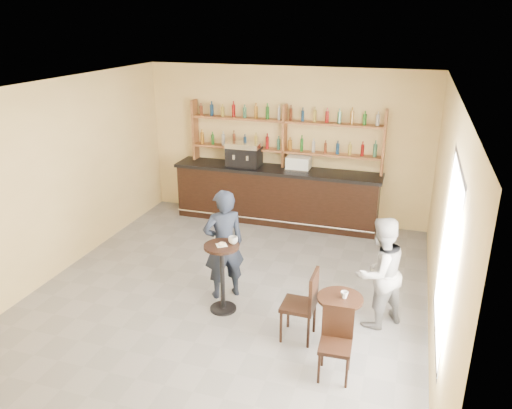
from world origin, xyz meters
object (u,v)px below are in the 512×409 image
(chair_west, at_px, (298,305))
(chair_south, at_px, (335,346))
(cafe_table, at_px, (339,322))
(pastry_case, at_px, (299,163))
(espresso_machine, at_px, (244,154))
(bar_counter, at_px, (276,195))
(man_main, at_px, (224,245))
(pedestal_table, at_px, (222,278))
(patron_second, at_px, (379,273))

(chair_west, distance_m, chair_south, 0.89)
(chair_south, bearing_deg, cafe_table, 91.96)
(pastry_case, bearing_deg, espresso_machine, 179.89)
(bar_counter, xyz_separation_m, chair_west, (1.39, -3.92, -0.08))
(chair_west, bearing_deg, espresso_machine, -150.87)
(man_main, bearing_deg, pastry_case, -135.31)
(bar_counter, bearing_deg, pastry_case, 0.00)
(espresso_machine, relative_size, chair_south, 0.78)
(man_main, height_order, chair_west, man_main)
(bar_counter, height_order, pedestal_table, bar_counter)
(man_main, xyz_separation_m, patron_second, (2.32, -0.07, -0.07))
(bar_counter, height_order, espresso_machine, espresso_machine)
(pastry_case, distance_m, pedestal_table, 3.68)
(patron_second, bearing_deg, bar_counter, -99.93)
(pastry_case, relative_size, cafe_table, 0.66)
(chair_south, xyz_separation_m, patron_second, (0.38, 1.31, 0.36))
(espresso_machine, xyz_separation_m, pedestal_table, (0.88, -3.58, -0.89))
(chair_west, bearing_deg, chair_south, 43.67)
(man_main, distance_m, chair_west, 1.57)
(chair_west, bearing_deg, pastry_case, -165.74)
(man_main, relative_size, patron_second, 1.08)
(chair_west, height_order, chair_south, chair_west)
(espresso_machine, distance_m, cafe_table, 4.88)
(pedestal_table, bearing_deg, chair_south, -28.46)
(chair_south, bearing_deg, patron_second, 71.16)
(cafe_table, bearing_deg, pastry_case, 110.41)
(bar_counter, xyz_separation_m, pedestal_table, (0.17, -3.58, -0.06))
(espresso_machine, bearing_deg, pedestal_table, -75.71)
(pastry_case, distance_m, man_main, 3.24)
(patron_second, bearing_deg, chair_south, 28.00)
(espresso_machine, height_order, patron_second, espresso_machine)
(pastry_case, height_order, chair_west, pastry_case)
(bar_counter, bearing_deg, chair_west, -70.47)
(cafe_table, height_order, patron_second, patron_second)
(espresso_machine, xyz_separation_m, patron_second, (3.07, -3.25, -0.61))
(pastry_case, bearing_deg, cafe_table, -69.69)
(chair_south, bearing_deg, man_main, 141.71)
(cafe_table, bearing_deg, man_main, 157.51)
(bar_counter, relative_size, man_main, 2.48)
(pastry_case, height_order, chair_south, pastry_case)
(espresso_machine, xyz_separation_m, cafe_table, (2.65, -3.97, -1.04))
(cafe_table, bearing_deg, chair_south, -85.24)
(bar_counter, bearing_deg, man_main, -89.11)
(cafe_table, distance_m, patron_second, 0.94)
(man_main, bearing_deg, cafe_table, 119.60)
(cafe_table, relative_size, chair_west, 0.74)
(cafe_table, height_order, chair_west, chair_west)
(man_main, bearing_deg, pedestal_table, 69.32)
(espresso_machine, distance_m, man_main, 3.32)
(bar_counter, distance_m, pedestal_table, 3.59)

